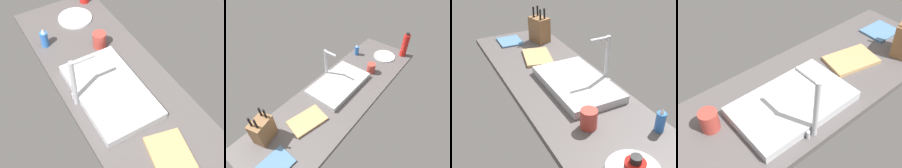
# 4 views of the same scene
# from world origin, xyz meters

# --- Properties ---
(countertop_slab) EXTENTS (1.90, 0.58, 0.04)m
(countertop_slab) POSITION_xyz_m (0.00, 0.00, 0.02)
(countertop_slab) COLOR #514C4C
(countertop_slab) RESTS_ON ground
(sink_basin) EXTENTS (0.55, 0.33, 0.04)m
(sink_basin) POSITION_xyz_m (0.05, 0.06, 0.06)
(sink_basin) COLOR #B7BABF
(sink_basin) RESTS_ON countertop_slab
(faucet) EXTENTS (0.06, 0.13, 0.29)m
(faucet) POSITION_xyz_m (0.08, 0.23, 0.20)
(faucet) COLOR #B7BABF
(faucet) RESTS_ON countertop_slab
(knife_block) EXTENTS (0.17, 0.14, 0.26)m
(knife_block) POSITION_xyz_m (-0.69, 0.15, 0.13)
(knife_block) COLOR brown
(knife_block) RESTS_ON countertop_slab
(cutting_board) EXTENTS (0.30, 0.23, 0.02)m
(cutting_board) POSITION_xyz_m (-0.41, 0.01, 0.04)
(cutting_board) COLOR tan
(cutting_board) RESTS_ON countertop_slab
(soap_bottle) EXTENTS (0.05, 0.05, 0.12)m
(soap_bottle) POSITION_xyz_m (0.57, 0.21, 0.09)
(soap_bottle) COLOR blue
(soap_bottle) RESTS_ON countertop_slab
(water_bottle) EXTENTS (0.07, 0.07, 0.27)m
(water_bottle) POSITION_xyz_m (0.86, -0.20, 0.16)
(water_bottle) COLOR red
(water_bottle) RESTS_ON countertop_slab
(dinner_plate) EXTENTS (0.22, 0.22, 0.01)m
(dinner_plate) POSITION_xyz_m (0.71, -0.05, 0.04)
(dinner_plate) COLOR white
(dinner_plate) RESTS_ON countertop_slab
(dish_towel) EXTENTS (0.20, 0.17, 0.01)m
(dish_towel) POSITION_xyz_m (-0.77, -0.07, 0.04)
(dish_towel) COLOR teal
(dish_towel) RESTS_ON countertop_slab
(coffee_mug) EXTENTS (0.08, 0.08, 0.10)m
(coffee_mug) POSITION_xyz_m (0.40, -0.07, 0.08)
(coffee_mug) COLOR #B23D33
(coffee_mug) RESTS_ON countertop_slab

